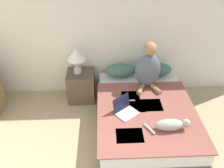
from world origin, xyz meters
TOP-DOWN VIEW (x-y plane):
  - wall_back at (0.00, 3.08)m, footprint 5.47×0.05m
  - bed at (0.46, 2.03)m, footprint 1.45×1.96m
  - pillow_near at (0.14, 2.84)m, footprint 0.54×0.29m
  - pillow_far at (0.77, 2.84)m, footprint 0.54×0.29m
  - person_sitting at (0.56, 2.53)m, footprint 0.41×0.40m
  - cat_tabby at (0.71, 1.50)m, footprint 0.60×0.20m
  - laptop_open at (0.14, 1.85)m, footprint 0.40×0.40m
  - nightstand at (-0.57, 2.79)m, footprint 0.47×0.45m
  - table_lamp at (-0.61, 2.80)m, footprint 0.32×0.32m

SIDE VIEW (x-z plane):
  - bed at x=0.46m, z-range 0.00..0.43m
  - nightstand at x=-0.57m, z-range 0.00..0.55m
  - laptop_open at x=0.14m, z-range 0.37..0.60m
  - cat_tabby at x=0.71m, z-range 0.43..0.60m
  - pillow_near at x=0.14m, z-range 0.43..0.67m
  - pillow_far at x=0.77m, z-range 0.43..0.67m
  - person_sitting at x=0.56m, z-range 0.38..1.17m
  - table_lamp at x=-0.61m, z-range 0.66..1.11m
  - wall_back at x=0.00m, z-range 0.00..2.55m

